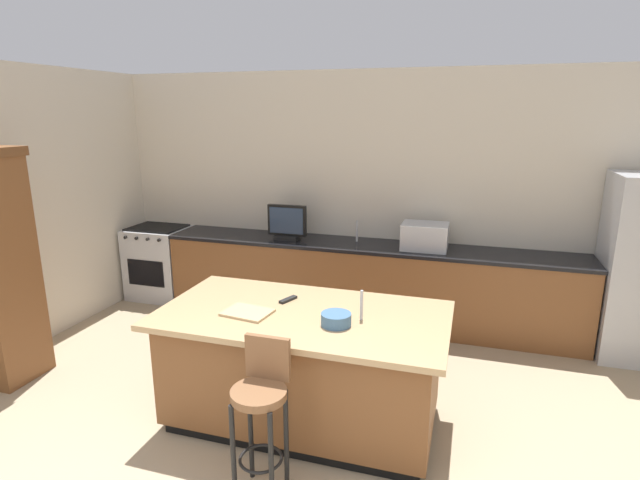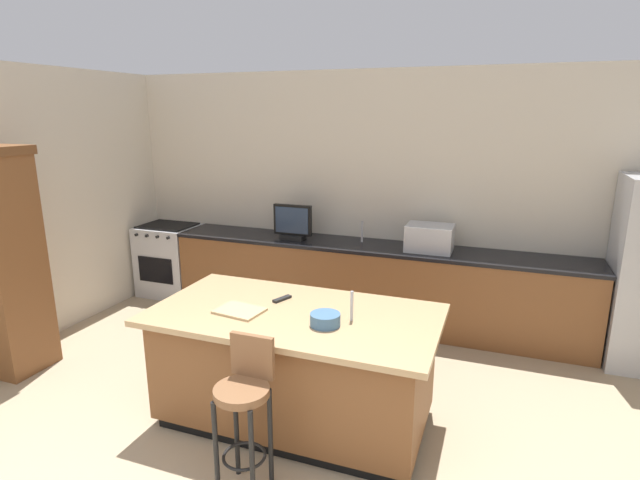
{
  "view_description": "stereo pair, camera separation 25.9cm",
  "coord_description": "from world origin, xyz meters",
  "px_view_note": "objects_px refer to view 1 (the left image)",
  "views": [
    {
      "loc": [
        1.0,
        -1.14,
        2.33
      ],
      "look_at": [
        -0.32,
        3.16,
        1.18
      ],
      "focal_mm": 28.07,
      "sensor_mm": 36.0,
      "label": 1
    },
    {
      "loc": [
        1.24,
        -1.05,
        2.33
      ],
      "look_at": [
        -0.32,
        3.16,
        1.18
      ],
      "focal_mm": 28.07,
      "sensor_mm": 36.0,
      "label": 2
    }
  ],
  "objects_px": {
    "tv_monitor": "(287,224)",
    "fruit_bowl": "(336,319)",
    "kitchen_island": "(303,367)",
    "microwave": "(425,236)",
    "bar_stool_center": "(261,405)",
    "range_oven": "(160,262)",
    "cutting_board": "(247,312)",
    "tv_remote": "(288,300)"
  },
  "relations": [
    {
      "from": "tv_monitor",
      "to": "fruit_bowl",
      "type": "distance_m",
      "value": 2.42
    },
    {
      "from": "kitchen_island",
      "to": "microwave",
      "type": "distance_m",
      "value": 2.22
    },
    {
      "from": "microwave",
      "to": "bar_stool_center",
      "type": "distance_m",
      "value": 2.91
    },
    {
      "from": "range_oven",
      "to": "cutting_board",
      "type": "bearing_deg",
      "value": -43.74
    },
    {
      "from": "tv_monitor",
      "to": "bar_stool_center",
      "type": "relative_size",
      "value": 0.45
    },
    {
      "from": "range_oven",
      "to": "fruit_bowl",
      "type": "height_order",
      "value": "fruit_bowl"
    },
    {
      "from": "range_oven",
      "to": "bar_stool_center",
      "type": "relative_size",
      "value": 0.92
    },
    {
      "from": "microwave",
      "to": "cutting_board",
      "type": "height_order",
      "value": "microwave"
    },
    {
      "from": "range_oven",
      "to": "microwave",
      "type": "xyz_separation_m",
      "value": [
        3.32,
        0.0,
        0.58
      ]
    },
    {
      "from": "fruit_bowl",
      "to": "range_oven",
      "type": "bearing_deg",
      "value": 143.54
    },
    {
      "from": "kitchen_island",
      "to": "bar_stool_center",
      "type": "height_order",
      "value": "bar_stool_center"
    },
    {
      "from": "kitchen_island",
      "to": "range_oven",
      "type": "height_order",
      "value": "range_oven"
    },
    {
      "from": "bar_stool_center",
      "to": "fruit_bowl",
      "type": "xyz_separation_m",
      "value": [
        0.29,
        0.63,
        0.34
      ]
    },
    {
      "from": "fruit_bowl",
      "to": "microwave",
      "type": "bearing_deg",
      "value": 79.9
    },
    {
      "from": "tv_monitor",
      "to": "fruit_bowl",
      "type": "bearing_deg",
      "value": -61.27
    },
    {
      "from": "tv_monitor",
      "to": "cutting_board",
      "type": "xyz_separation_m",
      "value": [
        0.49,
        -2.11,
        -0.18
      ]
    },
    {
      "from": "tv_remote",
      "to": "cutting_board",
      "type": "xyz_separation_m",
      "value": [
        -0.19,
        -0.33,
        -0.0
      ]
    },
    {
      "from": "fruit_bowl",
      "to": "bar_stool_center",
      "type": "bearing_deg",
      "value": -115.04
    },
    {
      "from": "tv_monitor",
      "to": "tv_remote",
      "type": "distance_m",
      "value": 1.92
    },
    {
      "from": "range_oven",
      "to": "tv_monitor",
      "type": "relative_size",
      "value": 2.04
    },
    {
      "from": "tv_monitor",
      "to": "tv_remote",
      "type": "relative_size",
      "value": 2.68
    },
    {
      "from": "microwave",
      "to": "tv_monitor",
      "type": "height_order",
      "value": "tv_monitor"
    },
    {
      "from": "kitchen_island",
      "to": "microwave",
      "type": "bearing_deg",
      "value": 71.42
    },
    {
      "from": "cutting_board",
      "to": "range_oven",
      "type": "bearing_deg",
      "value": 136.26
    },
    {
      "from": "tv_remote",
      "to": "range_oven",
      "type": "bearing_deg",
      "value": 165.23
    },
    {
      "from": "tv_monitor",
      "to": "tv_remote",
      "type": "xyz_separation_m",
      "value": [
        0.68,
        -1.78,
        -0.18
      ]
    },
    {
      "from": "microwave",
      "to": "tv_remote",
      "type": "height_order",
      "value": "microwave"
    },
    {
      "from": "microwave",
      "to": "tv_remote",
      "type": "bearing_deg",
      "value": -115.25
    },
    {
      "from": "tv_monitor",
      "to": "bar_stool_center",
      "type": "distance_m",
      "value": 2.92
    },
    {
      "from": "range_oven",
      "to": "tv_remote",
      "type": "distance_m",
      "value": 3.1
    },
    {
      "from": "range_oven",
      "to": "fruit_bowl",
      "type": "relative_size",
      "value": 4.41
    },
    {
      "from": "kitchen_island",
      "to": "range_oven",
      "type": "bearing_deg",
      "value": 142.49
    },
    {
      "from": "range_oven",
      "to": "cutting_board",
      "type": "relative_size",
      "value": 2.77
    },
    {
      "from": "fruit_bowl",
      "to": "cutting_board",
      "type": "distance_m",
      "value": 0.67
    },
    {
      "from": "range_oven",
      "to": "tv_monitor",
      "type": "distance_m",
      "value": 1.88
    },
    {
      "from": "kitchen_island",
      "to": "fruit_bowl",
      "type": "relative_size",
      "value": 10.09
    },
    {
      "from": "microwave",
      "to": "bar_stool_center",
      "type": "height_order",
      "value": "microwave"
    },
    {
      "from": "kitchen_island",
      "to": "tv_remote",
      "type": "relative_size",
      "value": 12.48
    },
    {
      "from": "bar_stool_center",
      "to": "tv_remote",
      "type": "height_order",
      "value": "bar_stool_center"
    },
    {
      "from": "tv_monitor",
      "to": "fruit_bowl",
      "type": "xyz_separation_m",
      "value": [
        1.16,
        -2.12,
        -0.15
      ]
    },
    {
      "from": "kitchen_island",
      "to": "cutting_board",
      "type": "distance_m",
      "value": 0.6
    },
    {
      "from": "kitchen_island",
      "to": "tv_remote",
      "type": "height_order",
      "value": "tv_remote"
    }
  ]
}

